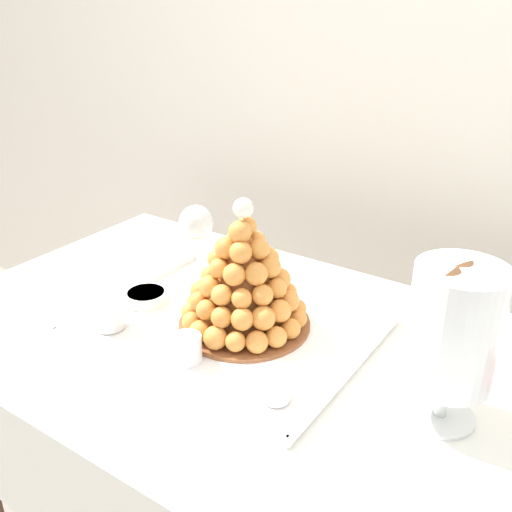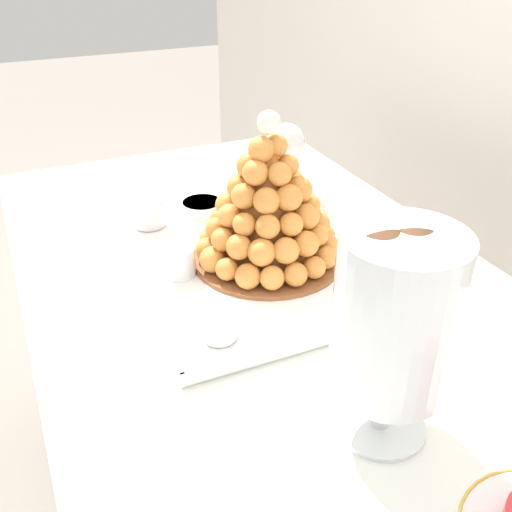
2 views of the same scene
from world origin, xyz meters
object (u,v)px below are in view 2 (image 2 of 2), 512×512
dessert_cup_centre (219,323)px  dessert_cup_mid_left (179,262)px  croquembouche (268,208)px  dessert_cup_left (149,213)px  creme_brulee_ramekin (202,206)px  macaron_goblet (395,316)px  wine_glass (286,145)px  serving_tray (252,258)px

dessert_cup_centre → dessert_cup_mid_left: bearing=179.8°
dessert_cup_mid_left → dessert_cup_centre: size_ratio=0.96×
dessert_cup_centre → croquembouche: bearing=137.7°
croquembouche → dessert_cup_left: size_ratio=4.40×
croquembouche → creme_brulee_ramekin: croquembouche is taller
macaron_goblet → creme_brulee_ramekin: bearing=180.0°
dessert_cup_centre → wine_glass: (-0.43, 0.32, 0.08)m
croquembouche → wine_glass: croquembouche is taller
dessert_cup_mid_left → creme_brulee_ramekin: size_ratio=0.61×
dessert_cup_mid_left → dessert_cup_centre: (0.19, -0.00, 0.00)m
croquembouche → serving_tray: bearing=-132.4°
dessert_cup_mid_left → wine_glass: 0.41m
creme_brulee_ramekin → macaron_goblet: macaron_goblet is taller
creme_brulee_ramekin → macaron_goblet: size_ratio=0.32×
croquembouche → dessert_cup_left: bearing=-144.7°
croquembouche → wine_glass: bearing=147.6°
serving_tray → croquembouche: (0.02, 0.02, 0.10)m
serving_tray → dessert_cup_centre: (0.19, -0.14, 0.03)m
creme_brulee_ramekin → croquembouche: bearing=10.1°
wine_glass → dessert_cup_left: bearing=-84.0°
serving_tray → dessert_cup_mid_left: 0.14m
croquembouche → wine_glass: 0.30m
dessert_cup_left → creme_brulee_ramekin: 0.12m
creme_brulee_ramekin → wine_glass: 0.22m
serving_tray → croquembouche: croquembouche is taller
dessert_cup_left → dessert_cup_centre: 0.39m
serving_tray → dessert_cup_left: (-0.20, -0.13, 0.03)m
dessert_cup_mid_left → wine_glass: size_ratio=0.33×
dessert_cup_left → dessert_cup_mid_left: (0.20, -0.00, -0.00)m
macaron_goblet → dessert_cup_mid_left: bearing=-164.7°
creme_brulee_ramekin → wine_glass: (-0.02, 0.20, 0.10)m
dessert_cup_left → dessert_cup_centre: (0.39, -0.00, 0.00)m
dessert_cup_mid_left → croquembouche: bearing=84.2°
dessert_cup_left → wine_glass: bearing=96.0°
dessert_cup_centre → macaron_goblet: (0.24, 0.12, 0.13)m
dessert_cup_mid_left → creme_brulee_ramekin: bearing=151.5°
dessert_cup_mid_left → serving_tray: bearing=91.6°
serving_tray → macaron_goblet: bearing=-2.6°
dessert_cup_centre → creme_brulee_ramekin: dessert_cup_centre is taller
creme_brulee_ramekin → dessert_cup_left: bearing=-84.5°
dessert_cup_mid_left → dessert_cup_centre: dessert_cup_centre is taller
dessert_cup_mid_left → macaron_goblet: 0.46m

